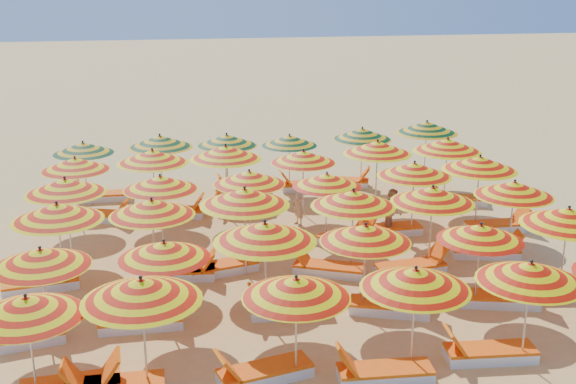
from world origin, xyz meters
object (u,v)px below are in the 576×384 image
at_px(umbrella_35, 427,127).
at_px(lounger_6, 143,321).
at_px(umbrella_26, 226,152).
at_px(lounger_3, 383,373).
at_px(lounger_4, 488,352).
at_px(umbrella_25, 152,157).
at_px(umbrella_1, 141,290).
at_px(umbrella_34, 362,134).
at_px(umbrella_33, 289,140).
at_px(lounger_5, 22,338).
at_px(umbrella_10, 480,233).
at_px(umbrella_22, 414,170).
at_px(umbrella_11, 568,217).
at_px(lounger_2, 263,372).
at_px(umbrella_2, 296,288).
at_px(umbrella_27, 303,157).
at_px(umbrella_6, 41,258).
at_px(umbrella_32, 227,140).
at_px(umbrella_30, 83,148).
at_px(umbrella_17, 514,189).
at_px(umbrella_13, 152,208).
at_px(umbrella_24, 75,164).
at_px(beachgoer_a, 299,204).
at_px(lounger_24, 104,196).
at_px(umbrella_3, 415,279).
at_px(lounger_18, 389,229).
at_px(lounger_14, 327,268).
at_px(lounger_21, 176,212).
at_px(umbrella_15, 353,198).
at_px(beachgoer_b, 392,211).
at_px(umbrella_14, 245,197).
at_px(umbrella_4, 531,272).
at_px(umbrella_8, 265,232).
at_px(umbrella_19, 160,183).
at_px(lounger_16, 487,251).
at_px(umbrella_16, 433,195).
at_px(lounger_19, 498,226).
at_px(umbrella_0, 27,307).
at_px(umbrella_29, 447,145).
at_px(lounger_27, 345,182).
at_px(lounger_25, 243,190).
at_px(lounger_9, 501,298).
at_px(lounger_26, 304,185).
at_px(lounger_20, 102,215).
at_px(lounger_23, 457,199).
at_px(lounger_22, 243,208).
at_px(umbrella_7, 164,250).
at_px(lounger_17, 348,235).
at_px(umbrella_31, 160,141).
at_px(umbrella_20, 249,178).
at_px(umbrella_9, 365,234).
at_px(umbrella_12, 57,212).
at_px(umbrella_28, 377,148).

xyz_separation_m(umbrella_35, lounger_6, (-9.35, -8.99, -1.80)).
relative_size(umbrella_26, lounger_3, 1.48).
bearing_deg(lounger_4, umbrella_25, -51.28).
bearing_deg(umbrella_1, umbrella_34, 58.23).
xyz_separation_m(umbrella_33, lounger_5, (-6.99, -9.30, -1.54)).
distance_m(umbrella_10, umbrella_22, 4.46).
bearing_deg(umbrella_11, lounger_2, -162.43).
height_order(umbrella_2, umbrella_27, umbrella_2).
relative_size(umbrella_6, umbrella_32, 1.08).
bearing_deg(umbrella_30, umbrella_17, -31.15).
height_order(umbrella_13, lounger_6, umbrella_13).
bearing_deg(umbrella_24, beachgoer_a, -10.72).
bearing_deg(lounger_24, umbrella_10, 133.39).
bearing_deg(umbrella_3, lounger_18, 75.65).
relative_size(lounger_14, lounger_21, 1.01).
bearing_deg(umbrella_15, umbrella_1, -137.98).
xyz_separation_m(umbrella_3, beachgoer_b, (1.88, 7.01, -1.20)).
bearing_deg(umbrella_14, umbrella_17, -0.44).
relative_size(umbrella_11, umbrella_13, 1.03).
bearing_deg(umbrella_4, umbrella_26, 116.73).
distance_m(umbrella_8, umbrella_19, 5.01).
bearing_deg(umbrella_33, umbrella_26, -135.10).
xyz_separation_m(umbrella_2, lounger_16, (5.90, 4.82, -1.64)).
bearing_deg(umbrella_16, lounger_19, 37.33).
distance_m(umbrella_0, umbrella_29, 14.00).
relative_size(umbrella_10, lounger_3, 1.18).
bearing_deg(lounger_27, lounger_25, -156.69).
relative_size(lounger_9, lounger_26, 1.03).
bearing_deg(lounger_20, beachgoer_b, 1.59).
distance_m(umbrella_16, beachgoer_b, 2.82).
bearing_deg(umbrella_27, umbrella_1, -117.10).
relative_size(umbrella_2, beachgoer_b, 1.63).
relative_size(umbrella_30, lounger_23, 1.18).
distance_m(umbrella_17, lounger_22, 8.01).
distance_m(umbrella_16, lounger_24, 10.96).
distance_m(umbrella_7, lounger_17, 6.64).
bearing_deg(umbrella_13, umbrella_31, 88.04).
bearing_deg(lounger_9, umbrella_33, 123.31).
distance_m(umbrella_0, lounger_22, 10.46).
bearing_deg(umbrella_16, umbrella_20, 147.72).
relative_size(umbrella_9, lounger_21, 1.13).
height_order(umbrella_6, umbrella_32, umbrella_32).
height_order(umbrella_17, lounger_20, umbrella_17).
xyz_separation_m(umbrella_32, lounger_17, (2.83, -4.72, -1.67)).
height_order(umbrella_17, lounger_25, umbrella_17).
bearing_deg(lounger_22, umbrella_30, -14.86).
relative_size(umbrella_12, umbrella_33, 1.01).
bearing_deg(lounger_17, umbrella_28, 36.38).
relative_size(umbrella_33, lounger_20, 1.21).
xyz_separation_m(umbrella_7, umbrella_9, (4.15, 0.01, 0.08)).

